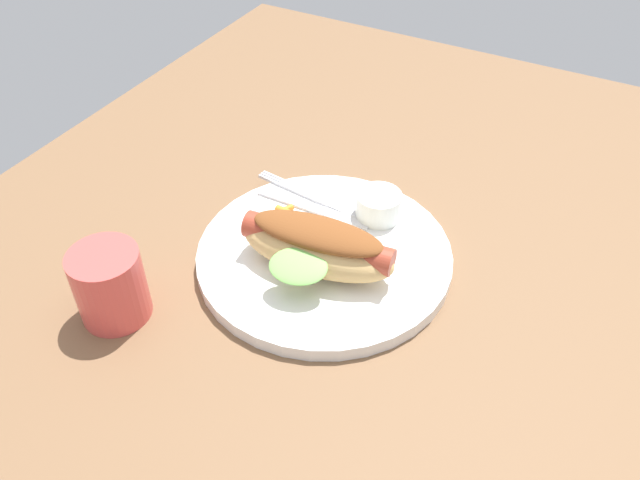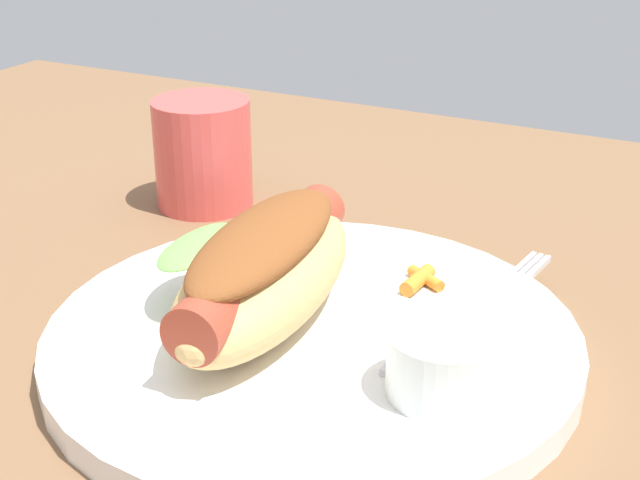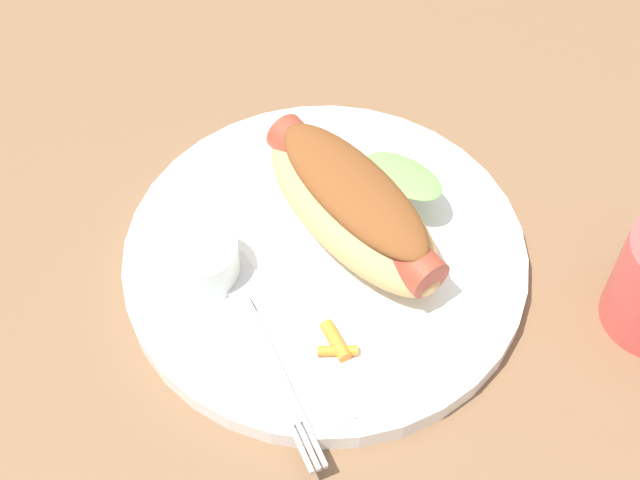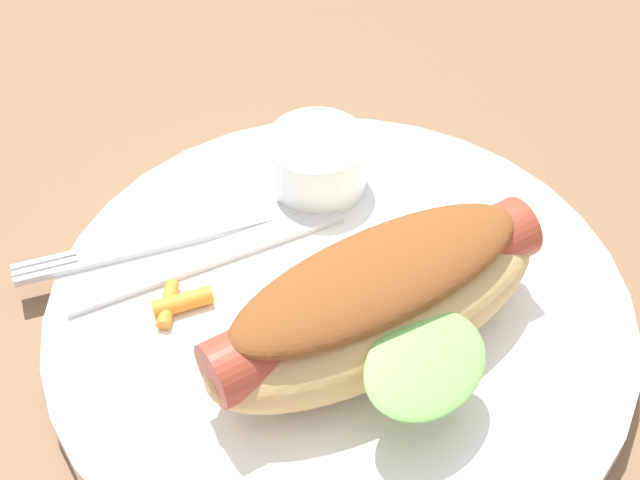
# 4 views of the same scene
# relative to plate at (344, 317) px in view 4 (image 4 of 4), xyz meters

# --- Properties ---
(ground_plane) EXTENTS (1.20, 0.90, 0.02)m
(ground_plane) POSITION_rel_plate_xyz_m (0.01, -0.00, -0.02)
(ground_plane) COLOR brown
(plate) EXTENTS (0.28, 0.28, 0.02)m
(plate) POSITION_rel_plate_xyz_m (0.00, 0.00, 0.00)
(plate) COLOR white
(plate) RESTS_ON ground_plane
(hot_dog) EXTENTS (0.11, 0.17, 0.06)m
(hot_dog) POSITION_rel_plate_xyz_m (0.03, 0.00, 0.04)
(hot_dog) COLOR tan
(hot_dog) RESTS_ON plate
(sauce_ramekin) EXTENTS (0.05, 0.05, 0.03)m
(sauce_ramekin) POSITION_rel_plate_xyz_m (-0.08, 0.02, 0.02)
(sauce_ramekin) COLOR white
(sauce_ramekin) RESTS_ON plate
(fork) EXTENTS (0.03, 0.15, 0.00)m
(fork) POSITION_rel_plate_xyz_m (-0.08, -0.06, 0.01)
(fork) COLOR silver
(fork) RESTS_ON plate
(knife) EXTENTS (0.01, 0.15, 0.00)m
(knife) POSITION_rel_plate_xyz_m (-0.06, -0.05, 0.01)
(knife) COLOR silver
(knife) RESTS_ON plate
(carrot_garnish) EXTENTS (0.03, 0.03, 0.01)m
(carrot_garnish) POSITION_rel_plate_xyz_m (-0.03, -0.07, 0.01)
(carrot_garnish) COLOR orange
(carrot_garnish) RESTS_ON plate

